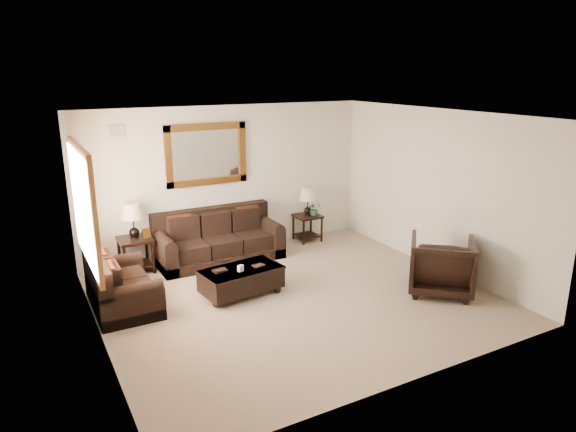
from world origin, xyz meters
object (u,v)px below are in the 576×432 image
sofa (218,242)px  coffee_table (241,278)px  end_table_left (134,227)px  end_table_right (308,207)px  armchair (442,263)px  loveseat (119,288)px

sofa → coffee_table: bearing=-98.4°
end_table_left → end_table_right: (3.38, 0.03, -0.08)m
end_table_right → armchair: size_ratio=1.12×
loveseat → coffee_table: (1.72, -0.42, -0.04)m
end_table_right → coffee_table: size_ratio=0.83×
end_table_left → armchair: bearing=-38.3°
loveseat → end_table_left: 1.46m
loveseat → end_table_left: end_table_left is taller
end_table_left → coffee_table: end_table_left is taller
loveseat → end_table_right: bearing=-71.6°
loveseat → coffee_table: bearing=-103.7°
sofa → armchair: size_ratio=2.31×
loveseat → end_table_left: bearing=-22.6°
sofa → end_table_left: end_table_left is taller
end_table_left → end_table_right: 3.38m
sofa → coffee_table: sofa is taller
coffee_table → sofa: bearing=74.1°
coffee_table → armchair: armchair is taller
end_table_left → coffee_table: (1.19, -1.69, -0.52)m
coffee_table → end_table_right: bearing=30.7°
loveseat → coffee_table: size_ratio=1.12×
end_table_left → end_table_right: end_table_left is taller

